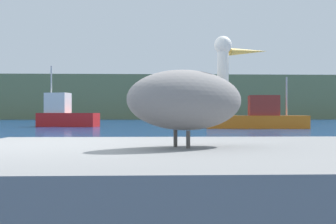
% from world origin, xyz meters
% --- Properties ---
extents(hillside_backdrop, '(140.00, 15.15, 7.69)m').
position_xyz_m(hillside_backdrop, '(0.00, 76.61, 3.84)').
color(hillside_backdrop, '#6B7A51').
rests_on(hillside_backdrop, ground).
extents(pier_dock, '(3.58, 2.85, 0.85)m').
position_xyz_m(pier_dock, '(1.34, -0.53, 0.43)').
color(pier_dock, gray).
rests_on(pier_dock, ground).
extents(pelican, '(1.28, 0.91, 0.87)m').
position_xyz_m(pelican, '(1.35, -0.52, 1.22)').
color(pelican, slate).
rests_on(pelican, pier_dock).
extents(fishing_boat_red, '(5.13, 2.70, 4.95)m').
position_xyz_m(fishing_boat_red, '(-5.92, 31.33, 1.00)').
color(fishing_boat_red, red).
rests_on(fishing_boat_red, ground).
extents(fishing_boat_orange, '(7.33, 2.85, 3.68)m').
position_xyz_m(fishing_boat_orange, '(8.80, 26.88, 0.79)').
color(fishing_boat_orange, orange).
rests_on(fishing_boat_orange, ground).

